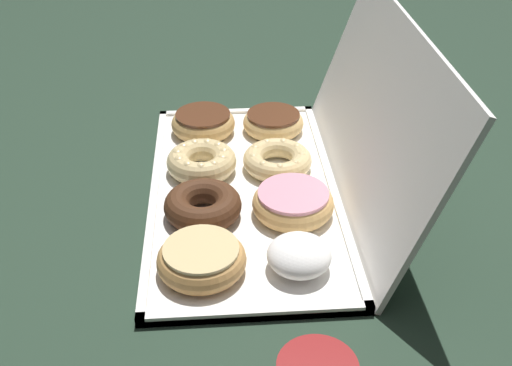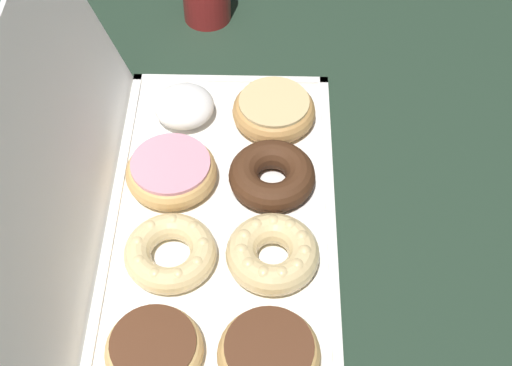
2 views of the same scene
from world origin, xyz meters
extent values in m
plane|color=#233828|center=(0.00, 0.00, 0.00)|extent=(3.00, 3.00, 0.00)
cube|color=white|center=(0.00, 0.00, 0.01)|extent=(0.54, 0.29, 0.01)
cube|color=white|center=(0.00, -0.14, 0.01)|extent=(0.54, 0.01, 0.01)
cube|color=white|center=(0.00, 0.14, 0.01)|extent=(0.54, 0.01, 0.01)
cube|color=white|center=(-0.26, 0.00, 0.01)|extent=(0.01, 0.29, 0.01)
cube|color=white|center=(0.26, 0.00, 0.01)|extent=(0.01, 0.29, 0.01)
cube|color=white|center=(0.00, 0.19, 0.13)|extent=(0.54, 0.09, 0.27)
torus|color=tan|center=(-0.19, -0.06, 0.03)|extent=(0.11, 0.11, 0.04)
cylinder|color=#59331E|center=(-0.19, -0.06, 0.05)|extent=(0.10, 0.10, 0.01)
torus|color=#EACC8C|center=(-0.06, -0.06, 0.03)|extent=(0.11, 0.11, 0.04)
sphere|color=#EACC8C|center=(-0.02, -0.06, 0.04)|extent=(0.02, 0.02, 0.02)
sphere|color=#EACC8C|center=(-0.03, -0.04, 0.04)|extent=(0.02, 0.02, 0.02)
sphere|color=#EACC8C|center=(-0.04, -0.03, 0.04)|extent=(0.02, 0.02, 0.02)
sphere|color=#EACC8C|center=(-0.06, -0.03, 0.04)|extent=(0.02, 0.02, 0.02)
sphere|color=#EACC8C|center=(-0.08, -0.04, 0.04)|extent=(0.02, 0.02, 0.02)
sphere|color=#EACC8C|center=(-0.09, -0.05, 0.04)|extent=(0.02, 0.02, 0.02)
sphere|color=#EACC8C|center=(-0.09, -0.08, 0.04)|extent=(0.02, 0.02, 0.02)
sphere|color=#EACC8C|center=(-0.08, -0.09, 0.04)|extent=(0.02, 0.02, 0.02)
sphere|color=#EACC8C|center=(-0.06, -0.10, 0.04)|extent=(0.02, 0.02, 0.02)
sphere|color=#EACC8C|center=(-0.04, -0.10, 0.04)|extent=(0.02, 0.02, 0.02)
sphere|color=#EACC8C|center=(-0.03, -0.09, 0.04)|extent=(0.02, 0.02, 0.02)
torus|color=#472816|center=(0.06, -0.06, 0.03)|extent=(0.11, 0.11, 0.04)
torus|color=tan|center=(0.18, -0.06, 0.03)|extent=(0.12, 0.12, 0.04)
cylinder|color=#EACC8C|center=(0.18, -0.06, 0.05)|extent=(0.10, 0.10, 0.01)
torus|color=#E5B770|center=(-0.19, 0.06, 0.03)|extent=(0.11, 0.11, 0.03)
cylinder|color=#59331E|center=(-0.19, 0.06, 0.04)|extent=(0.09, 0.09, 0.01)
torus|color=#EACC8C|center=(-0.06, 0.06, 0.03)|extent=(0.11, 0.11, 0.03)
sphere|color=#EACC8C|center=(-0.02, 0.06, 0.04)|extent=(0.02, 0.02, 0.02)
sphere|color=#EACC8C|center=(-0.03, 0.08, 0.04)|extent=(0.02, 0.02, 0.02)
sphere|color=#EACC8C|center=(-0.05, 0.10, 0.04)|extent=(0.02, 0.02, 0.02)
sphere|color=#EACC8C|center=(-0.08, 0.09, 0.04)|extent=(0.02, 0.02, 0.02)
sphere|color=#EACC8C|center=(-0.10, 0.07, 0.04)|extent=(0.02, 0.02, 0.02)
sphere|color=#EACC8C|center=(-0.10, 0.04, 0.04)|extent=(0.02, 0.02, 0.02)
sphere|color=#EACC8C|center=(-0.08, 0.02, 0.04)|extent=(0.02, 0.02, 0.02)
sphere|color=#EACC8C|center=(-0.05, 0.02, 0.04)|extent=(0.02, 0.02, 0.02)
sphere|color=#EACC8C|center=(-0.03, 0.03, 0.04)|extent=(0.02, 0.02, 0.02)
torus|color=tan|center=(0.07, 0.07, 0.03)|extent=(0.12, 0.12, 0.04)
cylinder|color=pink|center=(0.07, 0.07, 0.05)|extent=(0.10, 0.10, 0.01)
ellipsoid|color=white|center=(0.19, 0.06, 0.03)|extent=(0.08, 0.08, 0.04)
camera|label=1|loc=(0.80, -0.04, 0.56)|focal=43.63mm
camera|label=2|loc=(-0.56, -0.06, 0.77)|focal=52.49mm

